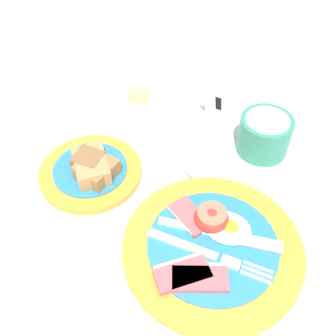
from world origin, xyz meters
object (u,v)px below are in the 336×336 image
Objects in this scene: number_card at (221,101)px; teaspoon_by_saucer at (185,155)px; breakfast_plate at (212,245)px; sugar_cup at (264,134)px; fork_on_cloth at (46,270)px; bread_plate at (91,170)px; butter_dish at (138,100)px.

teaspoon_by_saucer is at bearing -93.76° from number_card.
number_card reaches higher than breakfast_plate.
sugar_cup reaches higher than fork_on_cloth.
bread_plate is (-0.24, 0.05, 0.01)m from breakfast_plate.
bread_plate is 0.31m from sugar_cup.
number_card reaches higher than sugar_cup.
sugar_cup is 0.27m from butter_dish.
butter_dish is 0.40m from fork_on_cloth.
teaspoon_by_saucer is at bearing 125.19° from breakfast_plate.
sugar_cup is at bearing 37.91° from bread_plate.
bread_plate reaches higher than teaspoon_by_saucer.
bread_plate is 0.21m from butter_dish.
butter_dish is 0.18m from teaspoon_by_saucer.
teaspoon_by_saucer is (0.15, -0.10, -0.00)m from butter_dish.
breakfast_plate reaches higher than fork_on_cloth.
sugar_cup reaches higher than breakfast_plate.
number_card is (-0.10, 0.06, 0.00)m from sugar_cup.
fork_on_cloth is at bearing -58.89° from teaspoon_by_saucer.
butter_dish is at bearing 96.67° from bread_plate.
butter_dish is 0.17m from number_card.
teaspoon_by_saucer is 0.84× the size of fork_on_cloth.
bread_plate reaches higher than butter_dish.
breakfast_plate is at bearing -46.31° from fork_on_cloth.
breakfast_plate is 0.19m from teaspoon_by_saucer.
sugar_cup is at bearing 81.34° from teaspoon_by_saucer.
breakfast_plate is 2.41× the size of butter_dish.
number_card reaches higher than teaspoon_by_saucer.
teaspoon_by_saucer reaches higher than fork_on_cloth.
sugar_cup reaches higher than teaspoon_by_saucer.
breakfast_plate is 0.37m from butter_dish.
butter_dish reaches higher than teaspoon_by_saucer.
sugar_cup is 0.42m from fork_on_cloth.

